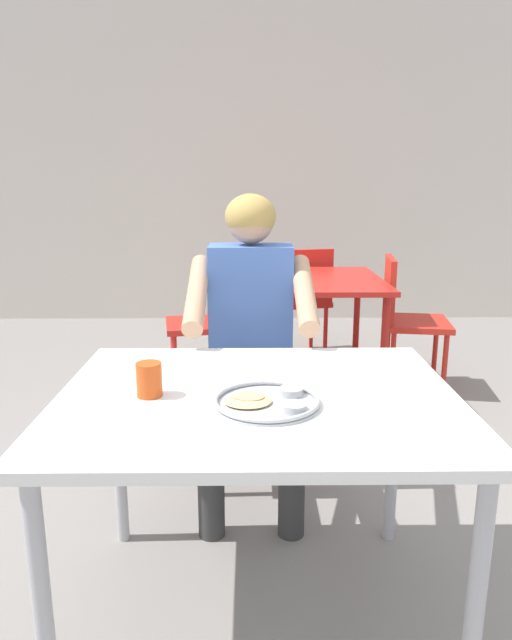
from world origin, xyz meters
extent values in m
cube|color=gray|center=(0.00, 0.00, -0.03)|extent=(12.00, 12.00, 0.05)
cube|color=silver|center=(0.00, 3.95, 1.70)|extent=(12.00, 0.12, 3.40)
cube|color=white|center=(-0.09, -0.04, 0.71)|extent=(1.11, 0.88, 0.03)
cylinder|color=#B2B2B7|center=(-0.59, -0.42, 0.35)|extent=(0.04, 0.04, 0.70)
cylinder|color=#B2B2B7|center=(0.41, -0.42, 0.35)|extent=(0.04, 0.04, 0.70)
cylinder|color=#B2B2B7|center=(-0.59, 0.34, 0.35)|extent=(0.04, 0.04, 0.70)
cylinder|color=#B2B2B7|center=(0.41, 0.34, 0.35)|extent=(0.04, 0.04, 0.70)
cylinder|color=#B7BABF|center=(-0.07, -0.13, 0.73)|extent=(0.28, 0.28, 0.01)
torus|color=#B7BABF|center=(-0.07, -0.13, 0.74)|extent=(0.28, 0.28, 0.01)
cylinder|color=#B2B5BA|center=(0.00, -0.18, 0.74)|extent=(0.07, 0.07, 0.02)
cylinder|color=#B77F23|center=(0.00, -0.18, 0.75)|extent=(0.06, 0.06, 0.01)
cylinder|color=#B2B5BA|center=(0.00, -0.07, 0.74)|extent=(0.07, 0.07, 0.02)
cylinder|color=#9E4714|center=(0.00, -0.07, 0.75)|extent=(0.06, 0.06, 0.01)
ellipsoid|color=#DBB77A|center=(-0.12, -0.13, 0.74)|extent=(0.13, 0.12, 0.01)
ellipsoid|color=tan|center=(-0.12, -0.11, 0.74)|extent=(0.10, 0.09, 0.01)
cylinder|color=#D84C19|center=(-0.39, -0.06, 0.77)|extent=(0.07, 0.07, 0.10)
cylinder|color=#593319|center=(-0.39, -0.06, 0.80)|extent=(0.06, 0.06, 0.02)
cube|color=#3F3F44|center=(-0.11, 0.82, 0.45)|extent=(0.42, 0.43, 0.04)
cube|color=#3F3F44|center=(-0.11, 1.02, 0.67)|extent=(0.39, 0.04, 0.40)
cylinder|color=#3F3F44|center=(0.06, 0.64, 0.22)|extent=(0.03, 0.03, 0.43)
cylinder|color=#3F3F44|center=(-0.28, 0.64, 0.22)|extent=(0.03, 0.03, 0.43)
cylinder|color=#3F3F44|center=(0.06, 0.99, 0.22)|extent=(0.03, 0.03, 0.43)
cylinder|color=#3F3F44|center=(-0.28, 0.99, 0.22)|extent=(0.03, 0.03, 0.43)
cylinder|color=#353535|center=(0.04, 0.37, 0.23)|extent=(0.10, 0.10, 0.47)
cylinder|color=#353535|center=(0.04, 0.57, 0.51)|extent=(0.12, 0.40, 0.12)
cylinder|color=#353535|center=(-0.26, 0.37, 0.23)|extent=(0.10, 0.10, 0.47)
cylinder|color=#353535|center=(-0.26, 0.57, 0.51)|extent=(0.12, 0.40, 0.12)
cube|color=#4C72C6|center=(-0.11, 0.77, 0.78)|extent=(0.34, 0.20, 0.55)
cylinder|color=tan|center=(0.10, 0.59, 0.89)|extent=(0.08, 0.45, 0.25)
cylinder|color=tan|center=(-0.31, 0.59, 0.89)|extent=(0.08, 0.45, 0.25)
sphere|color=tan|center=(-0.11, 0.77, 1.15)|extent=(0.19, 0.19, 0.19)
ellipsoid|color=tan|center=(-0.11, 0.77, 1.17)|extent=(0.21, 0.20, 0.18)
cube|color=red|center=(0.25, 1.94, 0.71)|extent=(0.90, 0.96, 0.03)
cylinder|color=#AD1E18|center=(-0.14, 1.52, 0.35)|extent=(0.04, 0.04, 0.69)
cylinder|color=#AD1E18|center=(0.64, 1.52, 0.35)|extent=(0.04, 0.04, 0.69)
cylinder|color=#AD1E18|center=(-0.14, 2.36, 0.35)|extent=(0.04, 0.04, 0.69)
cylinder|color=#AD1E18|center=(0.64, 2.36, 0.35)|extent=(0.04, 0.04, 0.69)
cube|color=red|center=(-0.43, 1.91, 0.43)|extent=(0.47, 0.46, 0.04)
cube|color=red|center=(-0.24, 1.94, 0.65)|extent=(0.10, 0.38, 0.41)
cylinder|color=red|center=(-0.57, 1.73, 0.21)|extent=(0.03, 0.03, 0.41)
cylinder|color=red|center=(-0.62, 2.04, 0.21)|extent=(0.03, 0.03, 0.41)
cylinder|color=red|center=(-0.24, 1.79, 0.21)|extent=(0.03, 0.03, 0.41)
cylinder|color=red|center=(-0.29, 2.10, 0.21)|extent=(0.03, 0.03, 0.41)
cube|color=red|center=(0.94, 1.90, 0.44)|extent=(0.45, 0.47, 0.04)
cube|color=red|center=(0.76, 1.93, 0.66)|extent=(0.09, 0.40, 0.39)
cylinder|color=red|center=(1.12, 2.04, 0.21)|extent=(0.03, 0.03, 0.42)
cylinder|color=red|center=(1.07, 1.71, 0.21)|extent=(0.03, 0.03, 0.42)
cylinder|color=red|center=(0.81, 2.09, 0.21)|extent=(0.03, 0.03, 0.42)
cylinder|color=red|center=(0.76, 1.76, 0.21)|extent=(0.03, 0.03, 0.42)
cube|color=red|center=(0.26, 2.66, 0.43)|extent=(0.47, 0.49, 0.04)
cube|color=red|center=(0.31, 2.48, 0.64)|extent=(0.37, 0.11, 0.40)
cylinder|color=red|center=(0.08, 2.79, 0.20)|extent=(0.03, 0.03, 0.41)
cylinder|color=red|center=(0.38, 2.86, 0.20)|extent=(0.03, 0.03, 0.41)
cylinder|color=red|center=(0.15, 2.47, 0.20)|extent=(0.03, 0.03, 0.41)
cylinder|color=red|center=(0.45, 2.54, 0.20)|extent=(0.03, 0.03, 0.41)
camera|label=1|loc=(-0.11, -1.52, 1.30)|focal=31.57mm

